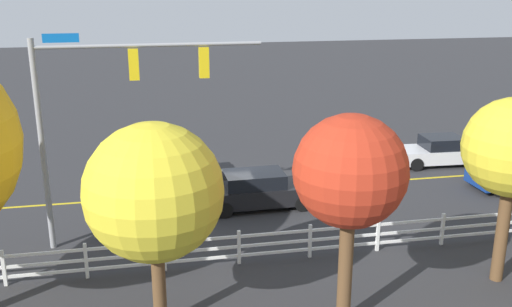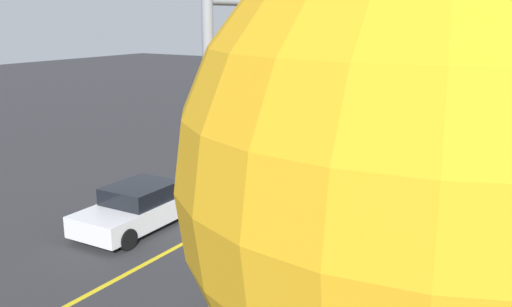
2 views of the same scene
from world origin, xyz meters
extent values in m
plane|color=#2D2D30|center=(0.00, 0.00, 0.00)|extent=(120.00, 120.00, 0.00)
cube|color=gold|center=(-4.00, 0.00, 0.00)|extent=(28.00, 0.16, 0.01)
cylinder|color=gray|center=(6.59, 4.07, 3.54)|extent=(0.20, 0.20, 7.07)
cylinder|color=gray|center=(2.96, 4.07, 6.77)|extent=(7.24, 0.12, 0.12)
cube|color=#0C59B2|center=(5.69, 4.09, 7.05)|extent=(1.10, 0.03, 0.28)
cube|color=gold|center=(3.52, 4.07, 6.17)|extent=(0.32, 0.28, 1.00)
sphere|color=red|center=(3.52, 3.92, 6.49)|extent=(0.17, 0.17, 0.17)
sphere|color=orange|center=(3.52, 3.92, 6.17)|extent=(0.17, 0.17, 0.17)
sphere|color=#148C19|center=(3.52, 3.92, 5.85)|extent=(0.17, 0.17, 0.17)
cube|color=gold|center=(1.26, 4.07, 6.17)|extent=(0.32, 0.28, 1.00)
sphere|color=red|center=(1.26, 3.92, 6.49)|extent=(0.17, 0.17, 0.17)
sphere|color=orange|center=(1.26, 3.92, 6.17)|extent=(0.17, 0.17, 0.17)
sphere|color=#148C19|center=(1.26, 3.92, 5.85)|extent=(0.17, 0.17, 0.17)
cube|color=black|center=(-1.08, 1.88, 0.57)|extent=(4.60, 1.79, 0.70)
cube|color=black|center=(-0.85, 1.89, 1.20)|extent=(2.39, 1.58, 0.55)
cylinder|color=black|center=(-2.61, 1.06, 0.32)|extent=(0.64, 0.23, 0.64)
cylinder|color=black|center=(-2.65, 2.65, 0.32)|extent=(0.64, 0.23, 0.64)
cylinder|color=black|center=(0.49, 1.12, 0.32)|extent=(0.64, 0.23, 0.64)
cylinder|color=black|center=(0.46, 2.71, 0.32)|extent=(0.64, 0.23, 0.64)
cube|color=silver|center=(2.32, -2.00, 0.54)|extent=(4.18, 1.99, 0.64)
cube|color=black|center=(2.12, -2.01, 1.12)|extent=(2.10, 1.75, 0.53)
cylinder|color=black|center=(3.71, -1.08, 0.32)|extent=(0.65, 0.24, 0.64)
cylinder|color=black|center=(3.75, -2.85, 0.32)|extent=(0.65, 0.24, 0.64)
cylinder|color=black|center=(0.90, -1.15, 0.32)|extent=(0.65, 0.24, 0.64)
cylinder|color=black|center=(0.94, -2.92, 0.32)|extent=(0.65, 0.24, 0.64)
cylinder|color=black|center=(-11.20, 1.15, 0.32)|extent=(0.64, 0.23, 0.64)
cylinder|color=black|center=(-11.22, 2.76, 0.32)|extent=(0.64, 0.23, 0.64)
cube|color=silver|center=(-10.78, -1.83, 0.54)|extent=(4.19, 1.93, 0.63)
cube|color=black|center=(-10.99, -1.82, 1.14)|extent=(1.94, 1.65, 0.57)
cylinder|color=black|center=(-9.35, -1.09, 0.32)|extent=(0.65, 0.25, 0.64)
cylinder|color=black|center=(-9.43, -2.71, 0.32)|extent=(0.65, 0.25, 0.64)
cylinder|color=black|center=(-12.14, -0.96, 0.32)|extent=(0.65, 0.25, 0.64)
cylinder|color=black|center=(-12.22, -2.57, 0.32)|extent=(0.65, 0.25, 0.64)
cylinder|color=#3F3F42|center=(5.01, 3.70, 0.42)|extent=(0.16, 0.16, 0.85)
cylinder|color=#3F3F42|center=(4.90, 3.53, 0.42)|extent=(0.16, 0.16, 0.85)
cube|color=#333338|center=(4.96, 3.61, 1.16)|extent=(0.44, 0.48, 0.62)
sphere|color=tan|center=(4.96, 3.61, 1.58)|extent=(0.22, 0.22, 0.22)
cube|color=white|center=(-8.91, 6.48, 0.57)|extent=(0.10, 0.10, 1.15)
cube|color=white|center=(-6.55, 6.48, 0.57)|extent=(0.10, 0.10, 1.15)
cube|color=white|center=(-4.18, 6.48, 0.57)|extent=(0.10, 0.10, 1.15)
cube|color=white|center=(-1.82, 6.48, 0.57)|extent=(0.10, 0.10, 1.15)
cube|color=white|center=(0.55, 6.48, 0.57)|extent=(0.10, 0.10, 1.15)
cube|color=white|center=(2.91, 6.48, 0.57)|extent=(0.10, 0.10, 1.15)
cube|color=white|center=(5.27, 6.48, 0.57)|extent=(0.10, 0.10, 1.15)
cube|color=white|center=(7.64, 6.48, 0.57)|extent=(0.10, 0.10, 1.15)
cube|color=white|center=(-3.00, 6.48, 0.95)|extent=(26.00, 0.06, 0.09)
cube|color=white|center=(-3.00, 6.48, 0.60)|extent=(26.00, 0.06, 0.09)
cube|color=white|center=(-3.00, 6.48, 0.28)|extent=(26.00, 0.06, 0.09)
cylinder|color=brown|center=(-1.61, 10.30, 1.60)|extent=(0.38, 0.38, 3.20)
sphere|color=#B22D19|center=(-1.61, 10.30, 4.27)|extent=(2.87, 2.87, 2.87)
cylinder|color=brown|center=(3.16, 9.53, 1.25)|extent=(0.35, 0.35, 2.49)
sphere|color=yellow|center=(3.16, 9.53, 3.80)|extent=(3.48, 3.48, 3.48)
cylinder|color=brown|center=(-7.00, 9.01, 1.56)|extent=(0.37, 0.37, 3.12)
camera|label=1|loc=(3.28, 22.94, 8.79)|focal=40.25mm
camera|label=2|loc=(14.35, 9.83, 6.55)|focal=38.93mm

